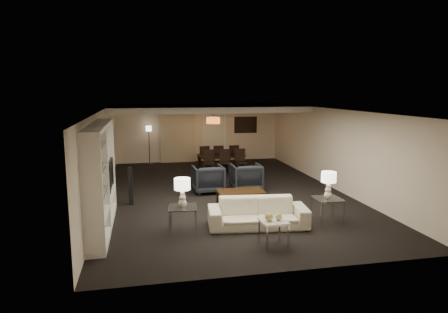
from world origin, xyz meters
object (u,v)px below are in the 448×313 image
object	(u,v)px
television	(105,175)
chair_nr	(241,161)
armchair_right	(246,177)
side_table_left	(183,219)
dining_table	(221,163)
pendant_light	(213,120)
vase_blue	(97,188)
chair_fr	(233,156)
table_lamp_left	(182,193)
marble_table	(273,233)
chair_nl	(209,163)
armchair_left	(208,179)
floor_speaker	(130,186)
table_lamp_right	(328,185)
chair_nm	(225,162)
floor_lamp	(149,145)
side_table_right	(327,210)
chair_fl	(203,157)
chair_fm	(218,156)
vase_amber	(97,162)
coffee_table	(241,199)
sofa	(258,213)

from	to	relation	value
television	chair_nr	distance (m)	6.38
armchair_right	chair_nr	xyz separation A→B (m)	(0.45, 2.50, 0.04)
side_table_left	dining_table	bearing A→B (deg)	71.57
pendant_light	vase_blue	bearing A→B (deg)	-117.37
pendant_light	chair_fr	size ratio (longest dim) A/B	0.57
table_lamp_left	television	distance (m)	2.13
chair_fr	armchair_right	bearing A→B (deg)	81.05
marble_table	chair_nl	xyz separation A→B (m)	(-0.15, 6.90, 0.20)
armchair_right	table_lamp_left	bearing A→B (deg)	55.91
chair_fr	side_table_left	bearing A→B (deg)	66.62
armchair_left	floor_speaker	world-z (taller)	floor_speaker
side_table_left	table_lamp_right	size ratio (longest dim) A/B	0.97
chair_nm	floor_lamp	bearing A→B (deg)	144.20
dining_table	chair_fr	distance (m)	0.90
table_lamp_left	vase_blue	world-z (taller)	vase_blue
side_table_right	chair_nl	distance (m)	6.09
table_lamp_left	television	world-z (taller)	television
armchair_right	chair_fl	bearing A→B (deg)	-78.03
dining_table	armchair_right	bearing A→B (deg)	-94.36
table_lamp_left	chair_nl	bearing A→B (deg)	75.05
chair_fr	floor_lamp	world-z (taller)	floor_lamp
television	chair_nm	bearing A→B (deg)	-40.38
armchair_right	floor_lamp	xyz separation A→B (m)	(-2.84, 5.04, 0.39)
table_lamp_left	chair_fl	size ratio (longest dim) A/B	0.70
armchair_right	chair_fm	bearing A→B (deg)	-86.94
vase_amber	floor_lamp	size ratio (longest dim) A/B	0.10
table_lamp_left	dining_table	world-z (taller)	table_lamp_left
coffee_table	table_lamp_right	xyz separation A→B (m)	(1.70, -1.60, 0.67)
pendant_light	vase_amber	xyz separation A→B (m)	(-3.61, -6.75, -0.28)
pendant_light	chair_nr	xyz separation A→B (m)	(0.87, -0.91, -1.47)
marble_table	vase_amber	size ratio (longest dim) A/B	3.14
chair_nl	armchair_left	bearing A→B (deg)	-92.93
coffee_table	table_lamp_right	world-z (taller)	table_lamp_right
sofa	armchair_right	size ratio (longest dim) A/B	2.45
pendant_light	table_lamp_right	world-z (taller)	pendant_light
pendant_light	vase_amber	distance (m)	7.66
armchair_left	side_table_left	bearing A→B (deg)	68.85
side_table_left	floor_speaker	world-z (taller)	floor_speaker
coffee_table	vase_amber	xyz separation A→B (m)	(-3.43, -1.64, 1.42)
side_table_left	chair_nr	xyz separation A→B (m)	(2.75, 5.80, 0.17)
vase_blue	floor_speaker	world-z (taller)	vase_blue
armchair_right	vase_blue	world-z (taller)	vase_blue
chair_nl	chair_fm	xyz separation A→B (m)	(0.60, 1.30, 0.00)
side_table_left	chair_nr	world-z (taller)	chair_nr
chair_fm	vase_blue	bearing A→B (deg)	69.29
vase_amber	chair_fm	distance (m)	8.21
chair_fl	coffee_table	bearing A→B (deg)	83.96
armchair_right	chair_fr	world-z (taller)	chair_fr
chair_nl	chair_fm	world-z (taller)	same
sofa	dining_table	bearing A→B (deg)	92.51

